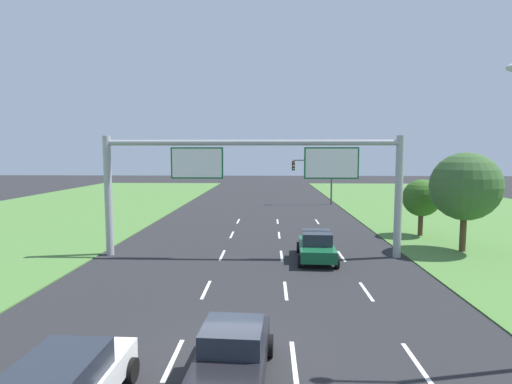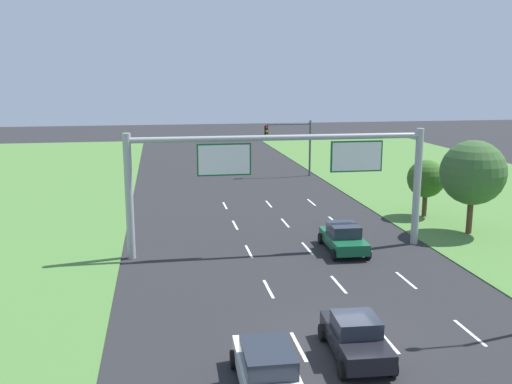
{
  "view_description": "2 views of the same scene",
  "coord_description": "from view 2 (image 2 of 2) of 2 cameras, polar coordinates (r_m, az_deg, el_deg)",
  "views": [
    {
      "loc": [
        1.04,
        -11.0,
        5.94
      ],
      "look_at": [
        0.14,
        14.99,
        3.48
      ],
      "focal_mm": 28.0,
      "sensor_mm": 36.0,
      "label": 1
    },
    {
      "loc": [
        -6.68,
        -19.32,
        10.05
      ],
      "look_at": [
        -1.44,
        11.33,
        3.65
      ],
      "focal_mm": 40.0,
      "sensor_mm": 36.0,
      "label": 2
    }
  ],
  "objects": [
    {
      "name": "lane_dashes_slip",
      "position": [
        27.23,
        17.39,
        -10.58
      ],
      "size": [
        0.14,
        44.4,
        0.01
      ],
      "color": "white",
      "rests_on": "ground_plane"
    },
    {
      "name": "roadside_tree_mid",
      "position": [
        38.45,
        20.88,
        1.81
      ],
      "size": [
        4.1,
        4.1,
        6.07
      ],
      "color": "#513823",
      "rests_on": "ground_plane"
    },
    {
      "name": "traffic_light_mast",
      "position": [
        57.27,
        3.56,
        5.4
      ],
      "size": [
        4.76,
        0.49,
        5.6
      ],
      "color": "#47494F",
      "rests_on": "ground_plane"
    },
    {
      "name": "car_mid_lane",
      "position": [
        21.53,
        9.93,
        -14.09
      ],
      "size": [
        2.16,
        4.07,
        1.55
      ],
      "rotation": [
        0.0,
        0.0,
        -0.05
      ],
      "color": "black",
      "rests_on": "ground_plane"
    },
    {
      "name": "lane_dashes_inner_left",
      "position": [
        24.97,
        2.58,
        -12.11
      ],
      "size": [
        0.14,
        44.4,
        0.01
      ],
      "color": "white",
      "rests_on": "ground_plane"
    },
    {
      "name": "lane_dashes_inner_right",
      "position": [
        25.89,
        10.33,
        -11.4
      ],
      "size": [
        0.14,
        44.4,
        0.01
      ],
      "color": "white",
      "rests_on": "ground_plane"
    },
    {
      "name": "sign_gantry",
      "position": [
        32.37,
        2.67,
        2.43
      ],
      "size": [
        17.24,
        0.44,
        7.0
      ],
      "color": "#9EA0A5",
      "rests_on": "ground_plane"
    },
    {
      "name": "car_lead_silver",
      "position": [
        19.17,
        1.11,
        -17.22
      ],
      "size": [
        2.12,
        4.35,
        1.58
      ],
      "rotation": [
        0.0,
        0.0,
        -0.02
      ],
      "color": "white",
      "rests_on": "ground_plane"
    },
    {
      "name": "car_near_red",
      "position": [
        33.53,
        8.74,
        -4.53
      ],
      "size": [
        2.34,
        4.45,
        1.61
      ],
      "rotation": [
        0.0,
        0.0,
        -0.05
      ],
      "color": "#145633",
      "rests_on": "ground_plane"
    },
    {
      "name": "ground_plane",
      "position": [
        22.78,
        8.7,
        -14.69
      ],
      "size": [
        200.0,
        200.0,
        0.0
      ],
      "primitive_type": "plane",
      "color": "#262628"
    },
    {
      "name": "roadside_tree_far",
      "position": [
        42.35,
        16.65,
        1.27
      ],
      "size": [
        2.68,
        2.68,
        4.15
      ],
      "color": "#513823",
      "rests_on": "ground_plane"
    }
  ]
}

